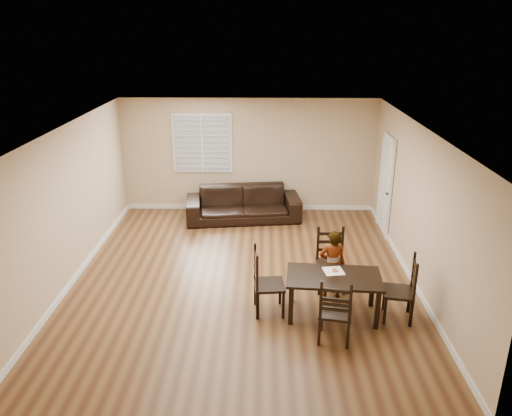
{
  "coord_description": "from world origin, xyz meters",
  "views": [
    {
      "loc": [
        0.38,
        -8.01,
        4.3
      ],
      "look_at": [
        0.21,
        0.87,
        1.0
      ],
      "focal_mm": 35.0,
      "sensor_mm": 36.0,
      "label": 1
    }
  ],
  "objects_px": {
    "chair_far": "(335,316)",
    "sofa": "(243,204)",
    "child": "(332,265)",
    "chair_near": "(330,260)",
    "dining_table": "(334,281)",
    "chair_left": "(261,284)",
    "chair_right": "(407,291)",
    "donut": "(335,270)"
  },
  "relations": [
    {
      "from": "chair_far",
      "to": "child",
      "type": "distance_m",
      "value": 1.31
    },
    {
      "from": "chair_near",
      "to": "sofa",
      "type": "bearing_deg",
      "value": 116.32
    },
    {
      "from": "child",
      "to": "dining_table",
      "type": "bearing_deg",
      "value": 81.67
    },
    {
      "from": "chair_right",
      "to": "child",
      "type": "relative_size",
      "value": 0.87
    },
    {
      "from": "chair_left",
      "to": "sofa",
      "type": "relative_size",
      "value": 0.42
    },
    {
      "from": "sofa",
      "to": "chair_far",
      "type": "bearing_deg",
      "value": -79.71
    },
    {
      "from": "chair_far",
      "to": "child",
      "type": "bearing_deg",
      "value": -83.98
    },
    {
      "from": "chair_left",
      "to": "chair_right",
      "type": "height_order",
      "value": "chair_left"
    },
    {
      "from": "chair_left",
      "to": "child",
      "type": "distance_m",
      "value": 1.25
    },
    {
      "from": "chair_near",
      "to": "chair_left",
      "type": "xyz_separation_m",
      "value": [
        -1.18,
        -0.87,
        0.01
      ]
    },
    {
      "from": "donut",
      "to": "sofa",
      "type": "height_order",
      "value": "sofa"
    },
    {
      "from": "chair_far",
      "to": "sofa",
      "type": "distance_m",
      "value": 5.03
    },
    {
      "from": "dining_table",
      "to": "donut",
      "type": "height_order",
      "value": "donut"
    },
    {
      "from": "chair_left",
      "to": "chair_right",
      "type": "xyz_separation_m",
      "value": [
        2.23,
        -0.17,
        -0.02
      ]
    },
    {
      "from": "donut",
      "to": "chair_far",
      "type": "bearing_deg",
      "value": -96.42
    },
    {
      "from": "child",
      "to": "chair_near",
      "type": "bearing_deg",
      "value": -96.49
    },
    {
      "from": "chair_far",
      "to": "chair_left",
      "type": "distance_m",
      "value": 1.34
    },
    {
      "from": "chair_right",
      "to": "sofa",
      "type": "relative_size",
      "value": 0.4
    },
    {
      "from": "chair_near",
      "to": "chair_right",
      "type": "height_order",
      "value": "chair_near"
    },
    {
      "from": "donut",
      "to": "child",
      "type": "bearing_deg",
      "value": 88.41
    },
    {
      "from": "chair_left",
      "to": "child",
      "type": "bearing_deg",
      "value": -73.83
    },
    {
      "from": "chair_right",
      "to": "child",
      "type": "xyz_separation_m",
      "value": [
        -1.07,
        0.62,
        0.12
      ]
    },
    {
      "from": "donut",
      "to": "sofa",
      "type": "xyz_separation_m",
      "value": [
        -1.6,
        3.86,
        -0.32
      ]
    },
    {
      "from": "dining_table",
      "to": "chair_left",
      "type": "relative_size",
      "value": 1.38
    },
    {
      "from": "chair_far",
      "to": "child",
      "type": "xyz_separation_m",
      "value": [
        0.12,
        1.3,
        0.14
      ]
    },
    {
      "from": "child",
      "to": "donut",
      "type": "relative_size",
      "value": 11.63
    },
    {
      "from": "chair_left",
      "to": "chair_far",
      "type": "bearing_deg",
      "value": -134.18
    },
    {
      "from": "chair_right",
      "to": "sofa",
      "type": "distance_m",
      "value": 4.92
    },
    {
      "from": "chair_far",
      "to": "sofa",
      "type": "height_order",
      "value": "chair_far"
    },
    {
      "from": "chair_near",
      "to": "chair_left",
      "type": "relative_size",
      "value": 0.99
    },
    {
      "from": "chair_far",
      "to": "chair_left",
      "type": "xyz_separation_m",
      "value": [
        -1.04,
        0.84,
        0.03
      ]
    },
    {
      "from": "dining_table",
      "to": "chair_far",
      "type": "height_order",
      "value": "chair_far"
    },
    {
      "from": "dining_table",
      "to": "child",
      "type": "relative_size",
      "value": 1.25
    },
    {
      "from": "sofa",
      "to": "chair_left",
      "type": "bearing_deg",
      "value": -90.52
    },
    {
      "from": "dining_table",
      "to": "child",
      "type": "height_order",
      "value": "child"
    },
    {
      "from": "dining_table",
      "to": "chair_far",
      "type": "relative_size",
      "value": 1.46
    },
    {
      "from": "sofa",
      "to": "dining_table",
      "type": "bearing_deg",
      "value": -75.71
    },
    {
      "from": "dining_table",
      "to": "sofa",
      "type": "xyz_separation_m",
      "value": [
        -1.57,
        4.02,
        -0.2
      ]
    },
    {
      "from": "dining_table",
      "to": "chair_near",
      "type": "xyz_separation_m",
      "value": [
        0.06,
        0.94,
        -0.1
      ]
    },
    {
      "from": "chair_near",
      "to": "sofa",
      "type": "height_order",
      "value": "chair_near"
    },
    {
      "from": "child",
      "to": "donut",
      "type": "height_order",
      "value": "child"
    },
    {
      "from": "chair_left",
      "to": "chair_right",
      "type": "bearing_deg",
      "value": -99.53
    }
  ]
}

